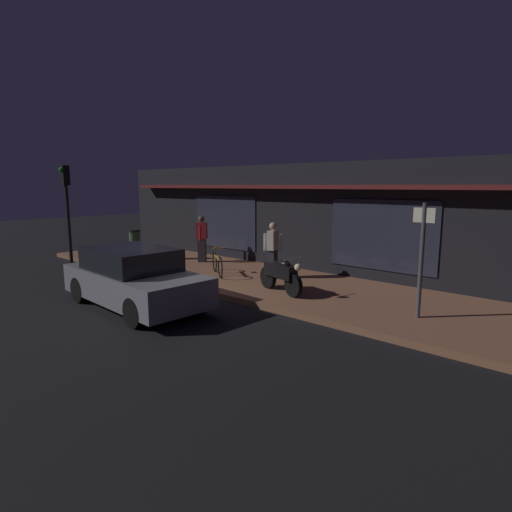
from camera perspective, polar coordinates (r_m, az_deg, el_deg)
ground_plane at (r=10.78m, az=-11.51°, el=-6.16°), size 60.00×60.00×0.00m
sidewalk_slab at (r=12.71m, az=-0.64°, el=-3.19°), size 18.00×4.00×0.15m
storefront_building at (r=15.11m, az=8.07°, el=5.40°), size 18.00×3.30×3.60m
motorcycle at (r=10.77m, az=3.44°, el=-2.44°), size 1.67×0.69×0.97m
bicycle_parked at (r=12.98m, az=-5.31°, el=-1.01°), size 1.41×0.94×0.91m
person_photographer at (r=15.16m, az=-7.42°, el=2.47°), size 0.44×0.55×1.67m
person_bystander at (r=12.42m, az=2.31°, el=0.97°), size 0.61×0.42×1.67m
sign_post at (r=9.22m, az=21.71°, el=0.30°), size 0.44×0.09×2.40m
trash_bin at (r=18.15m, az=-16.25°, el=2.05°), size 0.48×0.48×0.93m
traffic_light_pole at (r=16.64m, az=-24.46°, el=7.34°), size 0.24×0.33×3.60m
parked_car_near at (r=10.44m, az=-16.34°, el=-2.89°), size 4.19×1.97×1.42m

